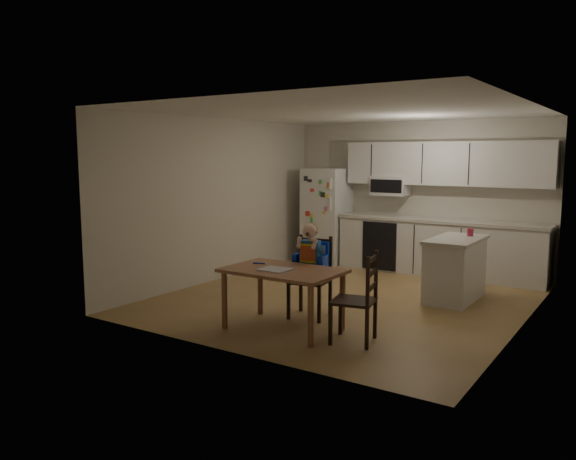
% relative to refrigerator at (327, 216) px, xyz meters
% --- Properties ---
extents(room, '(4.52, 5.01, 2.51)m').
position_rel_refrigerator_xyz_m(room, '(1.55, -1.67, 0.40)').
color(room, olive).
rests_on(room, ground).
extents(refrigerator, '(0.72, 0.70, 1.70)m').
position_rel_refrigerator_xyz_m(refrigerator, '(0.00, 0.00, 0.00)').
color(refrigerator, silver).
rests_on(refrigerator, ground).
extents(kitchen_run, '(3.37, 0.62, 2.15)m').
position_rel_refrigerator_xyz_m(kitchen_run, '(2.05, 0.09, 0.03)').
color(kitchen_run, silver).
rests_on(kitchen_run, ground).
extents(kitchen_island, '(0.60, 1.14, 0.84)m').
position_rel_refrigerator_xyz_m(kitchen_island, '(2.78, -1.39, -0.43)').
color(kitchen_island, silver).
rests_on(kitchen_island, ground).
extents(red_cup, '(0.09, 0.09, 0.11)m').
position_rel_refrigerator_xyz_m(red_cup, '(2.88, -1.09, 0.04)').
color(red_cup, '#BB2643').
rests_on(red_cup, kitchen_island).
extents(dining_table, '(1.28, 0.82, 0.69)m').
position_rel_refrigerator_xyz_m(dining_table, '(1.59, -3.75, -0.26)').
color(dining_table, brown).
rests_on(dining_table, ground).
extents(napkin, '(0.32, 0.28, 0.01)m').
position_rel_refrigerator_xyz_m(napkin, '(1.54, -3.84, -0.16)').
color(napkin, silver).
rests_on(napkin, dining_table).
extents(toddler_spoon, '(0.12, 0.06, 0.02)m').
position_rel_refrigerator_xyz_m(toddler_spoon, '(1.17, -3.66, -0.16)').
color(toddler_spoon, '#0C2FCB').
rests_on(toddler_spoon, dining_table).
extents(chair_booster, '(0.50, 0.50, 1.14)m').
position_rel_refrigerator_xyz_m(chair_booster, '(1.58, -3.13, -0.16)').
color(chair_booster, black).
rests_on(chair_booster, ground).
extents(chair_side, '(0.50, 0.50, 0.95)m').
position_rel_refrigerator_xyz_m(chair_side, '(2.53, -3.68, -0.31)').
color(chair_side, black).
rests_on(chair_side, ground).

